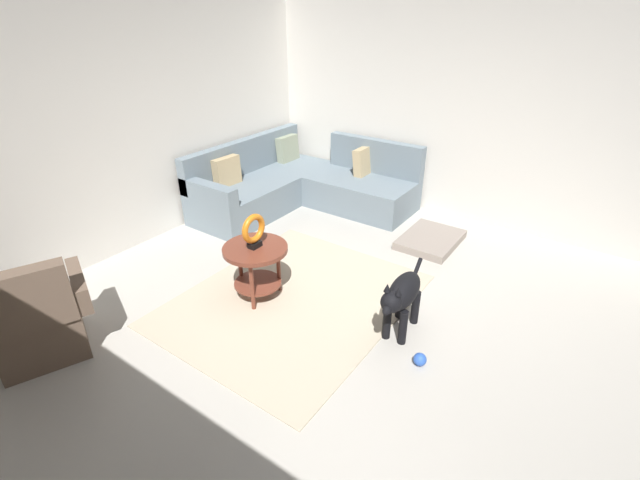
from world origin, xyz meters
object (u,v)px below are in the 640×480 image
Objects in this scene: dog_bed_mat at (430,240)px; dog at (402,296)px; armchair at (36,322)px; side_table at (256,259)px; dog_toy_ball at (420,359)px; sectional_couch at (300,186)px; torus_sculpture at (254,230)px.

dog_bed_mat is 0.94× the size of dog.
dog reaches higher than dog_bed_mat.
dog_bed_mat is (3.55, -1.80, -0.28)m from armchair.
dog_toy_ball is at bearing -89.11° from side_table.
armchair is (-3.56, -0.14, 0.03)m from sectional_couch.
side_table is at bearing -6.24° from armchair.
torus_sculpture is 1.79m from dog_toy_ball.
torus_sculpture is at bearing -6.24° from armchair.
armchair is 1.14× the size of dog.
armchair reaches higher than dog_bed_mat.
armchair is 1.80m from side_table.
dog_toy_ball is at bearing -35.21° from armchair.
side_table is at bearing 90.00° from torus_sculpture.
dog_bed_mat is at bearing -90.36° from sectional_couch.
armchair is 2.97× the size of torus_sculpture.
dog_toy_ball is (0.03, -1.66, -0.37)m from side_table.
torus_sculpture is 0.38× the size of dog.
armchair is 9.30× the size of dog_toy_ball.
torus_sculpture is at bearing -90.00° from side_table.
sectional_couch is 2.65× the size of dog.
side_table is 1.70m from dog_toy_ball.
dog is 0.52m from dog_toy_ball.
sectional_couch is at bearing 24.43° from armchair.
armchair is 3.00m from dog_toy_ball.
side_table is 0.75× the size of dog_bed_mat.
side_table is 1.84× the size of torus_sculpture.
armchair is 1.61× the size of side_table.
sectional_couch is 3.56m from armchair.
armchair reaches higher than side_table.
dog is at bearing -125.86° from sectional_couch.
sectional_couch is at bearing 53.65° from dog_toy_ball.
sectional_couch is 2.22m from side_table.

